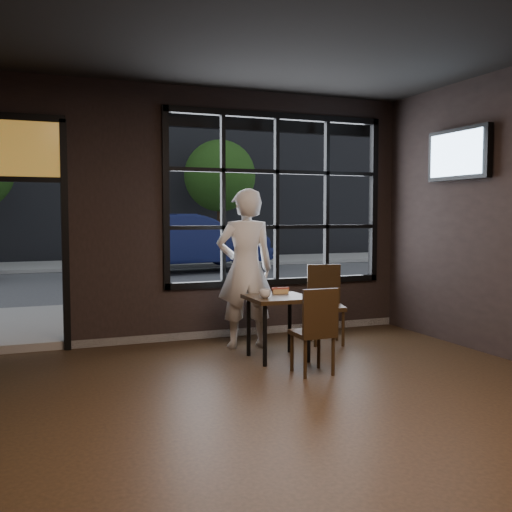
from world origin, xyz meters
name	(u,v)px	position (x,y,z in m)	size (l,w,h in m)	color
floor	(314,434)	(0.00, 0.00, -0.01)	(6.00, 7.00, 0.02)	black
window_frame	(276,200)	(1.20, 3.50, 1.80)	(3.06, 0.12, 2.28)	black
stained_transom	(7,148)	(-2.10, 3.50, 2.35)	(1.20, 0.06, 0.70)	orange
street_asphalt	(71,251)	(0.00, 24.00, -0.02)	(60.00, 41.00, 0.04)	#545456
building_across	(68,74)	(0.00, 23.00, 7.50)	(28.00, 12.00, 15.00)	#5B5956
cafe_table	(278,327)	(0.65, 2.16, 0.35)	(0.65, 0.65, 0.71)	black
chair_near	(312,330)	(0.73, 1.48, 0.44)	(0.38, 0.38, 0.88)	black
chair_window	(327,305)	(1.52, 2.67, 0.49)	(0.42, 0.42, 0.97)	black
man	(245,269)	(0.51, 2.85, 0.95)	(0.70, 0.46, 1.91)	silver
hotdog	(280,291)	(0.76, 2.36, 0.73)	(0.20, 0.08, 0.06)	tan
cup	(265,294)	(0.46, 2.07, 0.75)	(0.12, 0.12, 0.10)	silver
tv	(459,154)	(2.93, 2.00, 2.32)	(0.12, 1.05, 0.62)	black
navy_car	(189,241)	(2.29, 12.18, 0.86)	(1.61, 4.60, 1.52)	#111742
tree_right	(220,176)	(4.22, 15.32, 2.87)	(2.39, 2.39, 4.08)	#332114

